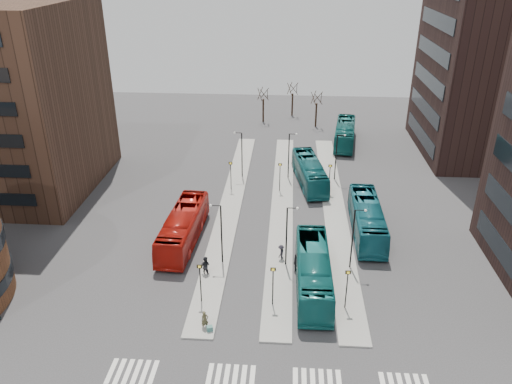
# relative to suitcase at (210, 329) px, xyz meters

# --- Properties ---
(island_left) EXTENTS (2.50, 45.00, 0.15)m
(island_left) POSITION_rel_suitcase_xyz_m (-0.85, 21.56, -0.20)
(island_left) COLOR gray
(island_left) RESTS_ON ground
(island_mid) EXTENTS (2.50, 45.00, 0.15)m
(island_mid) POSITION_rel_suitcase_xyz_m (5.15, 21.56, -0.20)
(island_mid) COLOR gray
(island_mid) RESTS_ON ground
(island_right) EXTENTS (2.50, 45.00, 0.15)m
(island_right) POSITION_rel_suitcase_xyz_m (11.15, 21.56, -0.20)
(island_right) COLOR gray
(island_right) RESTS_ON ground
(suitcase) EXTENTS (0.54, 0.49, 0.56)m
(suitcase) POSITION_rel_suitcase_xyz_m (0.00, 0.00, 0.00)
(suitcase) COLOR navy
(suitcase) RESTS_ON ground
(red_bus) EXTENTS (3.39, 12.14, 3.35)m
(red_bus) POSITION_rel_suitcase_xyz_m (-4.68, 13.24, 1.39)
(red_bus) COLOR #AF150D
(red_bus) RESTS_ON ground
(teal_bus_a) EXTENTS (2.94, 12.07, 3.35)m
(teal_bus_a) POSITION_rel_suitcase_xyz_m (8.15, 6.39, 1.40)
(teal_bus_a) COLOR #125E5D
(teal_bus_a) RESTS_ON ground
(teal_bus_b) EXTENTS (4.57, 11.75, 3.19)m
(teal_bus_b) POSITION_rel_suitcase_xyz_m (8.45, 28.24, 1.32)
(teal_bus_b) COLOR #12575C
(teal_bus_b) RESTS_ON ground
(teal_bus_c) EXTENTS (2.94, 12.05, 3.35)m
(teal_bus_c) POSITION_rel_suitcase_xyz_m (14.07, 16.28, 1.39)
(teal_bus_c) COLOR #16606E
(teal_bus_c) RESTS_ON ground
(teal_bus_d) EXTENTS (4.27, 12.11, 3.30)m
(teal_bus_d) POSITION_rel_suitcase_xyz_m (14.24, 43.32, 1.37)
(teal_bus_d) COLOR #125A59
(teal_bus_d) RESTS_ON ground
(traveller) EXTENTS (0.70, 0.60, 1.61)m
(traveller) POSITION_rel_suitcase_xyz_m (-0.43, 0.40, 0.53)
(traveller) COLOR #49452C
(traveller) RESTS_ON ground
(commuter_a) EXTENTS (1.06, 0.93, 1.86)m
(commuter_a) POSITION_rel_suitcase_xyz_m (-1.55, 7.66, 0.65)
(commuter_a) COLOR black
(commuter_a) RESTS_ON ground
(commuter_b) EXTENTS (0.44, 1.05, 1.78)m
(commuter_b) POSITION_rel_suitcase_xyz_m (6.70, 8.82, 0.61)
(commuter_b) COLOR black
(commuter_b) RESTS_ON ground
(commuter_c) EXTENTS (0.87, 1.16, 1.60)m
(commuter_c) POSITION_rel_suitcase_xyz_m (5.28, 10.54, 0.52)
(commuter_c) COLOR black
(commuter_c) RESTS_ON ground
(crosswalk_stripes) EXTENTS (22.35, 2.40, 0.01)m
(crosswalk_stripes) POSITION_rel_suitcase_xyz_m (4.90, -4.44, -0.27)
(crosswalk_stripes) COLOR silver
(crosswalk_stripes) RESTS_ON ground
(tower_far) EXTENTS (20.12, 20.00, 30.00)m
(tower_far) POSITION_rel_suitcase_xyz_m (35.13, 41.56, 14.72)
(tower_far) COLOR black
(tower_far) RESTS_ON ground
(sign_poles) EXTENTS (12.45, 22.12, 3.65)m
(sign_poles) POSITION_rel_suitcase_xyz_m (4.75, 14.56, 2.13)
(sign_poles) COLOR black
(sign_poles) RESTS_ON ground
(lamp_posts) EXTENTS (14.04, 20.24, 6.12)m
(lamp_posts) POSITION_rel_suitcase_xyz_m (5.78, 19.56, 3.30)
(lamp_posts) COLOR black
(lamp_posts) RESTS_ON ground
(bare_trees) EXTENTS (10.97, 8.14, 5.90)m
(bare_trees) POSITION_rel_suitcase_xyz_m (5.81, 54.23, 2.45)
(bare_trees) COLOR black
(bare_trees) RESTS_ON ground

